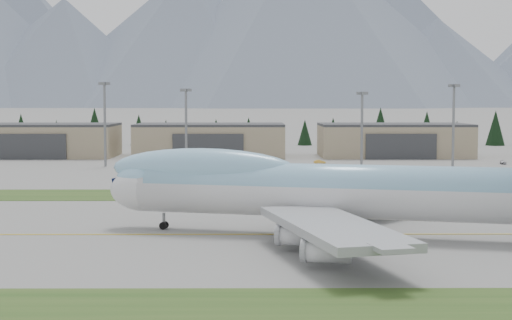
{
  "coord_description": "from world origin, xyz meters",
  "views": [
    {
      "loc": [
        -1.38,
        -105.87,
        18.24
      ],
      "look_at": [
        -0.68,
        29.27,
        8.0
      ],
      "focal_mm": 55.0,
      "sensor_mm": 36.0,
      "label": 1
    }
  ],
  "objects_px": {
    "hangar_center": "(210,140)",
    "hangar_right": "(394,140)",
    "service_vehicle_c": "(503,164)",
    "service_vehicle_a": "(176,161)",
    "boeing_747_freighter": "(330,190)",
    "hangar_left": "(42,140)",
    "service_vehicle_b": "(320,164)"
  },
  "relations": [
    {
      "from": "service_vehicle_a",
      "to": "service_vehicle_b",
      "type": "xyz_separation_m",
      "value": [
        42.87,
        -12.33,
        0.0
      ]
    },
    {
      "from": "service_vehicle_a",
      "to": "service_vehicle_c",
      "type": "relative_size",
      "value": 0.94
    },
    {
      "from": "hangar_right",
      "to": "boeing_747_freighter",
      "type": "bearing_deg",
      "value": -103.37
    },
    {
      "from": "service_vehicle_a",
      "to": "service_vehicle_c",
      "type": "bearing_deg",
      "value": -26.07
    },
    {
      "from": "boeing_747_freighter",
      "to": "hangar_right",
      "type": "bearing_deg",
      "value": 90.91
    },
    {
      "from": "service_vehicle_a",
      "to": "hangar_right",
      "type": "bearing_deg",
      "value": -3.7
    },
    {
      "from": "hangar_center",
      "to": "service_vehicle_b",
      "type": "bearing_deg",
      "value": -41.72
    },
    {
      "from": "hangar_right",
      "to": "service_vehicle_c",
      "type": "xyz_separation_m",
      "value": [
        26.01,
        -31.43,
        -5.39
      ]
    },
    {
      "from": "hangar_left",
      "to": "service_vehicle_c",
      "type": "height_order",
      "value": "hangar_left"
    },
    {
      "from": "hangar_right",
      "to": "hangar_left",
      "type": "bearing_deg",
      "value": 180.0
    },
    {
      "from": "boeing_747_freighter",
      "to": "hangar_center",
      "type": "height_order",
      "value": "boeing_747_freighter"
    },
    {
      "from": "hangar_right",
      "to": "service_vehicle_a",
      "type": "xyz_separation_m",
      "value": [
        -69.62,
        -17.32,
        -5.39
      ]
    },
    {
      "from": "service_vehicle_a",
      "to": "hangar_left",
      "type": "bearing_deg",
      "value": 141.44
    },
    {
      "from": "hangar_left",
      "to": "hangar_center",
      "type": "xyz_separation_m",
      "value": [
        55.0,
        0.0,
        0.0
      ]
    },
    {
      "from": "hangar_left",
      "to": "hangar_center",
      "type": "distance_m",
      "value": 55.0
    },
    {
      "from": "hangar_right",
      "to": "service_vehicle_c",
      "type": "bearing_deg",
      "value": -50.4
    },
    {
      "from": "boeing_747_freighter",
      "to": "hangar_right",
      "type": "distance_m",
      "value": 155.34
    },
    {
      "from": "boeing_747_freighter",
      "to": "service_vehicle_c",
      "type": "xyz_separation_m",
      "value": [
        61.93,
        119.7,
        -6.29
      ]
    },
    {
      "from": "service_vehicle_a",
      "to": "service_vehicle_b",
      "type": "relative_size",
      "value": 1.03
    },
    {
      "from": "hangar_left",
      "to": "service_vehicle_b",
      "type": "distance_m",
      "value": 93.25
    },
    {
      "from": "service_vehicle_c",
      "to": "hangar_right",
      "type": "bearing_deg",
      "value": 138.65
    },
    {
      "from": "hangar_right",
      "to": "service_vehicle_b",
      "type": "xyz_separation_m",
      "value": [
        -26.75,
        -29.65,
        -5.39
      ]
    },
    {
      "from": "service_vehicle_a",
      "to": "service_vehicle_c",
      "type": "xyz_separation_m",
      "value": [
        95.62,
        -14.11,
        0.0
      ]
    },
    {
      "from": "hangar_center",
      "to": "service_vehicle_c",
      "type": "distance_m",
      "value": 91.73
    },
    {
      "from": "boeing_747_freighter",
      "to": "service_vehicle_a",
      "type": "xyz_separation_m",
      "value": [
        -33.69,
        133.81,
        -6.29
      ]
    },
    {
      "from": "hangar_center",
      "to": "service_vehicle_a",
      "type": "height_order",
      "value": "hangar_center"
    },
    {
      "from": "boeing_747_freighter",
      "to": "hangar_right",
      "type": "relative_size",
      "value": 1.51
    },
    {
      "from": "service_vehicle_a",
      "to": "hangar_center",
      "type": "bearing_deg",
      "value": 43.29
    },
    {
      "from": "service_vehicle_b",
      "to": "service_vehicle_c",
      "type": "height_order",
      "value": "service_vehicle_b"
    },
    {
      "from": "hangar_center",
      "to": "hangar_right",
      "type": "distance_m",
      "value": 60.0
    },
    {
      "from": "hangar_center",
      "to": "hangar_right",
      "type": "height_order",
      "value": "same"
    },
    {
      "from": "hangar_center",
      "to": "service_vehicle_c",
      "type": "relative_size",
      "value": 12.73
    }
  ]
}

